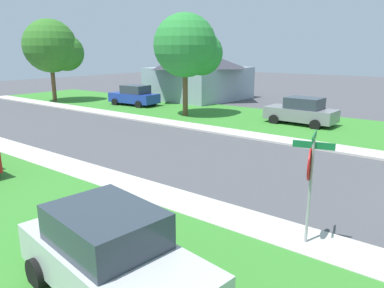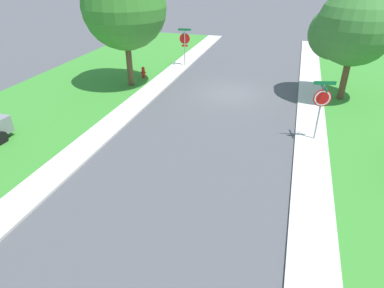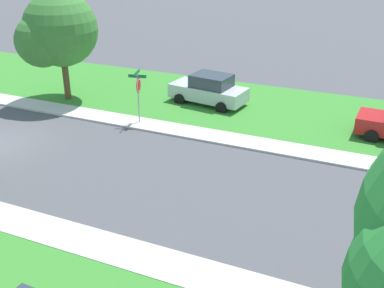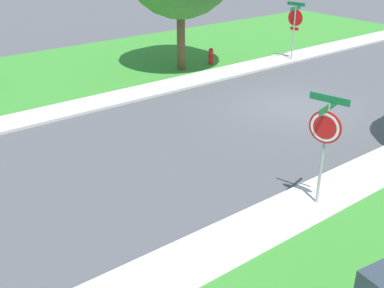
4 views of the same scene
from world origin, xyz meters
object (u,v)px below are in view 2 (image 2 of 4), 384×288
object	(u,v)px
stop_sign_near_corner	(185,41)
tree_across_right	(351,28)
stop_sign_far_corner	(322,101)
fire_hydrant	(143,72)
tree_sidewalk_near	(122,9)

from	to	relation	value
stop_sign_near_corner	tree_across_right	distance (m)	11.27
tree_across_right	stop_sign_far_corner	bearing A→B (deg)	77.64
fire_hydrant	tree_sidewalk_near	bearing A→B (deg)	73.61
tree_sidewalk_near	fire_hydrant	distance (m)	4.42
tree_sidewalk_near	fire_hydrant	bearing A→B (deg)	-106.39
stop_sign_near_corner	tree_across_right	xyz separation A→B (m)	(-10.45, 3.70, 2.07)
tree_sidewalk_near	fire_hydrant	size ratio (longest dim) A/B	8.68
tree_across_right	fire_hydrant	distance (m)	12.71
tree_across_right	fire_hydrant	xyz separation A→B (m)	(12.21, -0.09, -3.51)
stop_sign_far_corner	tree_across_right	xyz separation A→B (m)	(-1.27, -5.78, 2.06)
stop_sign_near_corner	tree_sidewalk_near	bearing A→B (deg)	66.55
stop_sign_far_corner	fire_hydrant	bearing A→B (deg)	-28.20
stop_sign_far_corner	tree_sidewalk_near	bearing A→B (deg)	-21.32
fire_hydrant	stop_sign_far_corner	bearing A→B (deg)	151.80
stop_sign_far_corner	tree_sidewalk_near	xyz separation A→B (m)	(11.37, -4.44, 2.71)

